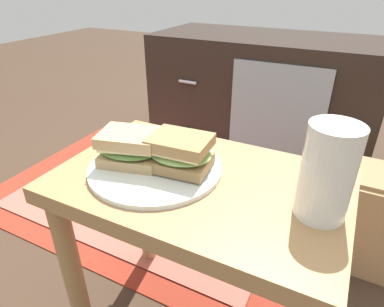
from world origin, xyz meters
name	(u,v)px	position (x,y,z in m)	size (l,w,h in m)	color
side_table	(199,214)	(0.00, 0.00, 0.37)	(0.56, 0.36, 0.46)	#A37A4C
tv_cabinet	(262,101)	(-0.14, 0.95, 0.29)	(0.96, 0.46, 0.58)	black
area_rug	(152,194)	(-0.42, 0.44, 0.00)	(1.26, 0.85, 0.01)	maroon
plate	(156,167)	(-0.09, -0.01, 0.47)	(0.27, 0.27, 0.01)	silver
sandwich_front	(131,147)	(-0.14, -0.02, 0.50)	(0.15, 0.12, 0.07)	tan
sandwich_back	(180,153)	(-0.04, 0.00, 0.51)	(0.13, 0.11, 0.07)	#9E7A4C
beer_glass	(327,175)	(0.22, -0.01, 0.54)	(0.08, 0.08, 0.16)	silver
paper_bag	(364,218)	(0.34, 0.44, 0.16)	(0.23, 0.17, 0.33)	tan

